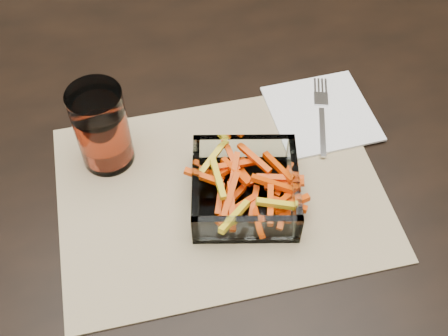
{
  "coord_description": "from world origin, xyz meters",
  "views": [
    {
      "loc": [
        -0.19,
        -0.51,
        1.4
      ],
      "look_at": [
        -0.07,
        -0.07,
        0.78
      ],
      "focal_mm": 45.0,
      "sensor_mm": 36.0,
      "label": 1
    }
  ],
  "objects_px": {
    "dining_table": "(251,171)",
    "fork": "(322,113)",
    "glass_bowl": "(245,190)",
    "tumbler": "(102,130)"
  },
  "relations": [
    {
      "from": "fork",
      "to": "dining_table",
      "type": "bearing_deg",
      "value": -154.9
    },
    {
      "from": "tumbler",
      "to": "fork",
      "type": "xyz_separation_m",
      "value": [
        0.33,
        -0.01,
        -0.06
      ]
    },
    {
      "from": "glass_bowl",
      "to": "fork",
      "type": "distance_m",
      "value": 0.2
    },
    {
      "from": "glass_bowl",
      "to": "fork",
      "type": "bearing_deg",
      "value": 36.04
    },
    {
      "from": "dining_table",
      "to": "fork",
      "type": "height_order",
      "value": "fork"
    },
    {
      "from": "glass_bowl",
      "to": "fork",
      "type": "xyz_separation_m",
      "value": [
        0.16,
        0.12,
        -0.02
      ]
    },
    {
      "from": "dining_table",
      "to": "tumbler",
      "type": "height_order",
      "value": "tumbler"
    },
    {
      "from": "dining_table",
      "to": "fork",
      "type": "bearing_deg",
      "value": 5.23
    },
    {
      "from": "tumbler",
      "to": "fork",
      "type": "bearing_deg",
      "value": -1.38
    },
    {
      "from": "dining_table",
      "to": "glass_bowl",
      "type": "bearing_deg",
      "value": -113.98
    }
  ]
}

